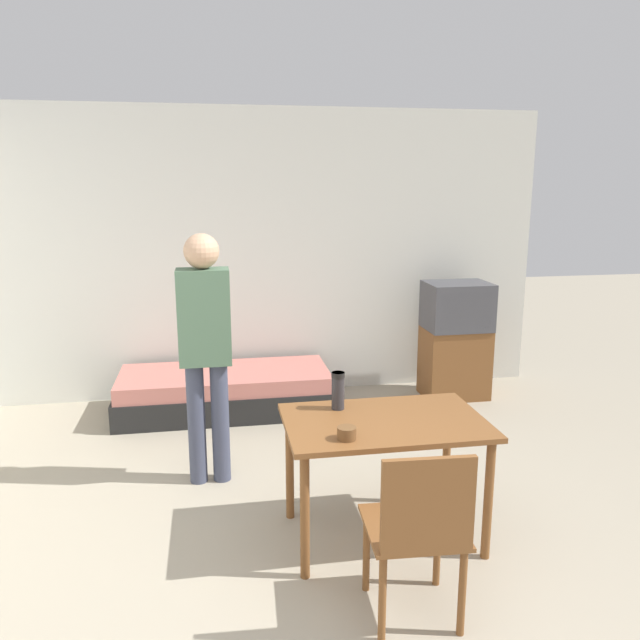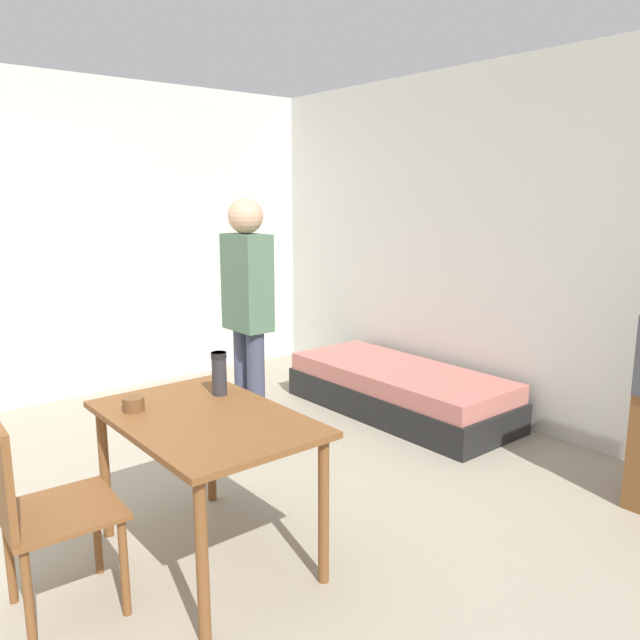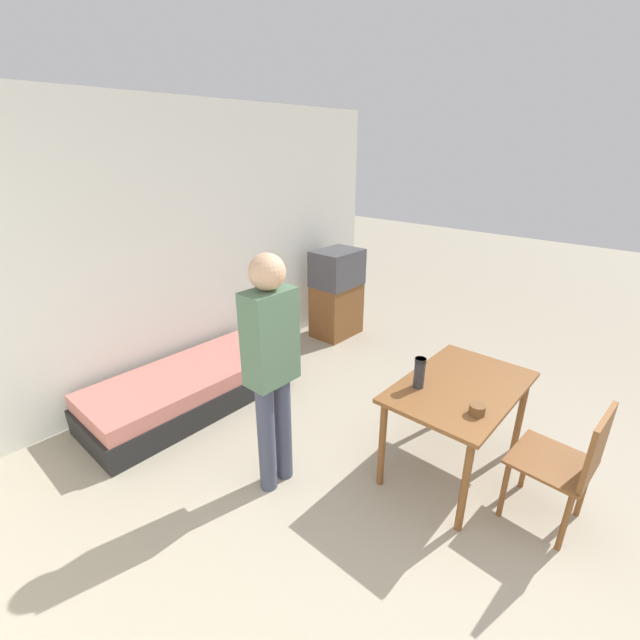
{
  "view_description": "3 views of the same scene",
  "coord_description": "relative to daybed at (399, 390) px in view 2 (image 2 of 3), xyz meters",
  "views": [
    {
      "loc": [
        -0.36,
        -2.37,
        2.03
      ],
      "look_at": [
        0.37,
        1.77,
        1.09
      ],
      "focal_mm": 35.0,
      "sensor_mm": 36.0,
      "label": 1
    },
    {
      "loc": [
        3.03,
        -0.53,
        1.73
      ],
      "look_at": [
        -0.09,
        2.04,
        0.92
      ],
      "focal_mm": 35.0,
      "sensor_mm": 36.0,
      "label": 2
    },
    {
      "loc": [
        -2.05,
        -0.19,
        2.3
      ],
      "look_at": [
        0.19,
        1.8,
        1.06
      ],
      "focal_mm": 24.0,
      "sensor_mm": 36.0,
      "label": 3
    }
  ],
  "objects": [
    {
      "name": "wooden_chair",
      "position": [
        0.8,
        -2.97,
        0.32
      ],
      "size": [
        0.47,
        0.47,
        0.89
      ],
      "color": "brown",
      "rests_on": "ground_plane"
    },
    {
      "name": "daybed",
      "position": [
        0.0,
        0.0,
        0.0
      ],
      "size": [
        1.9,
        0.79,
        0.37
      ],
      "color": "black",
      "rests_on": "ground_plane"
    },
    {
      "name": "wall_back",
      "position": [
        0.27,
        0.51,
        1.17
      ],
      "size": [
        5.65,
        0.06,
        2.7
      ],
      "color": "silver",
      "rests_on": "ground_plane"
    },
    {
      "name": "person_standing",
      "position": [
        -0.14,
        -1.33,
        0.82
      ],
      "size": [
        0.34,
        0.23,
        1.71
      ],
      "color": "#3D4256",
      "rests_on": "ground_plane"
    },
    {
      "name": "wall_left",
      "position": [
        -2.08,
        -1.27,
        1.17
      ],
      "size": [
        0.06,
        4.5,
        2.7
      ],
      "color": "silver",
      "rests_on": "ground_plane"
    },
    {
      "name": "mate_bowl",
      "position": [
        0.57,
        -2.44,
        0.57
      ],
      "size": [
        0.1,
        0.1,
        0.07
      ],
      "color": "brown",
      "rests_on": "dining_table"
    },
    {
      "name": "dining_table",
      "position": [
        0.84,
        -2.22,
        0.45
      ],
      "size": [
        1.12,
        0.73,
        0.72
      ],
      "color": "brown",
      "rests_on": "ground_plane"
    },
    {
      "name": "ground_plane",
      "position": [
        0.27,
        -3.02,
        -0.18
      ],
      "size": [
        20.0,
        20.0,
        0.0
      ],
      "primitive_type": "plane",
      "color": "#9E937F"
    },
    {
      "name": "thermos_flask",
      "position": [
        0.62,
        -2.0,
        0.66
      ],
      "size": [
        0.08,
        0.08,
        0.22
      ],
      "color": "#2D2D33",
      "rests_on": "dining_table"
    }
  ]
}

